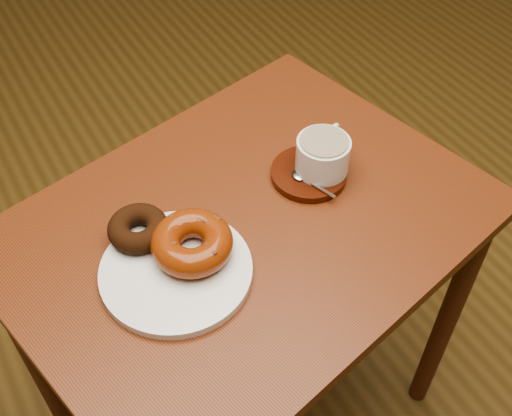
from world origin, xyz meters
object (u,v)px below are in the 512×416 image
cafe_table (246,263)px  coffee_cup (323,154)px  donut_plate (176,271)px  saucer (309,174)px

cafe_table → coffee_cup: (0.17, 0.03, 0.16)m
donut_plate → saucer: same height
saucer → cafe_table: bearing=-167.3°
saucer → coffee_cup: coffee_cup is taller
cafe_table → coffee_cup: bearing=-2.9°
coffee_cup → cafe_table: bearing=154.5°
cafe_table → saucer: (0.15, 0.03, 0.12)m
donut_plate → saucer: 0.30m
donut_plate → coffee_cup: size_ratio=2.09×
coffee_cup → donut_plate: bearing=157.2°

